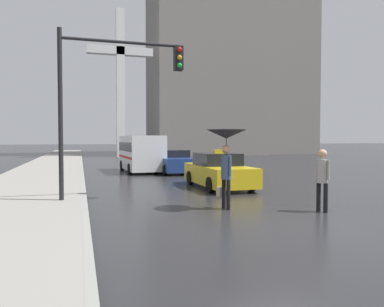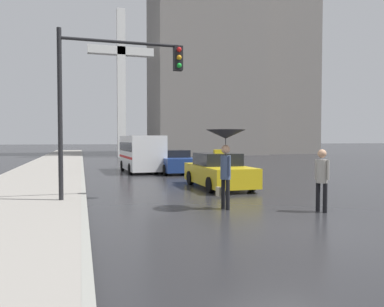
# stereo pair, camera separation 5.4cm
# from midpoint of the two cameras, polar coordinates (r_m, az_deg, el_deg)

# --- Properties ---
(ground_plane) EXTENTS (300.00, 300.00, 0.00)m
(ground_plane) POSITION_cam_midpoint_polar(r_m,az_deg,el_deg) (8.85, 13.27, -11.09)
(ground_plane) COLOR #262628
(taxi) EXTENTS (1.91, 4.37, 1.60)m
(taxi) POSITION_cam_midpoint_polar(r_m,az_deg,el_deg) (15.76, 4.16, -2.76)
(taxi) COLOR gold
(taxi) RESTS_ON ground_plane
(sedan_red) EXTENTS (1.91, 4.10, 1.38)m
(sedan_red) POSITION_cam_midpoint_polar(r_m,az_deg,el_deg) (22.47, -2.61, -1.32)
(sedan_red) COLOR navy
(sedan_red) RESTS_ON ground_plane
(ambulance_van) EXTENTS (2.25, 5.17, 2.24)m
(ambulance_van) POSITION_cam_midpoint_polar(r_m,az_deg,el_deg) (23.51, -7.66, 0.26)
(ambulance_van) COLOR white
(ambulance_van) RESTS_ON ground_plane
(pedestrian_with_umbrella) EXTENTS (1.14, 1.14, 2.30)m
(pedestrian_with_umbrella) POSITION_cam_midpoint_polar(r_m,az_deg,el_deg) (10.78, 5.28, 1.51)
(pedestrian_with_umbrella) COLOR black
(pedestrian_with_umbrella) RESTS_ON ground_plane
(pedestrian_man) EXTENTS (0.39, 0.44, 1.74)m
(pedestrian_man) POSITION_cam_midpoint_polar(r_m,az_deg,el_deg) (10.97, 19.30, -3.12)
(pedestrian_man) COLOR black
(pedestrian_man) RESTS_ON ground_plane
(traffic_light) EXTENTS (3.92, 0.38, 5.40)m
(traffic_light) POSITION_cam_midpoint_polar(r_m,az_deg,el_deg) (12.25, -11.82, 10.42)
(traffic_light) COLOR black
(traffic_light) RESTS_ON ground_plane
(building_tower_near) EXTENTS (14.04, 9.17, 36.33)m
(building_tower_near) POSITION_cam_midpoint_polar(r_m,az_deg,el_deg) (52.28, 2.10, 20.16)
(building_tower_near) COLOR gray
(building_tower_near) RESTS_ON ground_plane
(building_tower_far) EXTENTS (10.44, 12.02, 34.31)m
(building_tower_far) POSITION_cam_midpoint_polar(r_m,az_deg,el_deg) (59.25, 11.43, 16.93)
(building_tower_far) COLOR gray
(building_tower_far) RESTS_ON ground_plane
(monument_cross) EXTENTS (7.24, 0.90, 16.45)m
(monument_cross) POSITION_cam_midpoint_polar(r_m,az_deg,el_deg) (43.39, -10.71, 11.84)
(monument_cross) COLOR white
(monument_cross) RESTS_ON ground_plane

